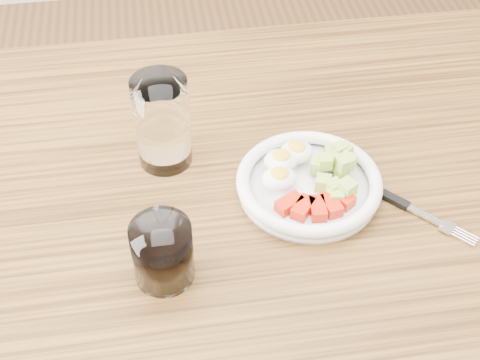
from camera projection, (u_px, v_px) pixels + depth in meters
The scene contains 5 objects.
dining_table at pixel (247, 243), 1.04m from camera, with size 1.50×0.90×0.77m.
bowl at pixel (308, 181), 0.97m from camera, with size 0.21×0.21×0.05m.
fork at pixel (395, 200), 0.96m from camera, with size 0.15×0.16×0.01m.
water_glass at pixel (162, 122), 0.98m from camera, with size 0.08×0.08×0.15m, color white.
coffee_glass at pixel (163, 253), 0.84m from camera, with size 0.08×0.08×0.09m.
Camera 1 is at (-0.11, -0.66, 1.48)m, focal length 50.00 mm.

